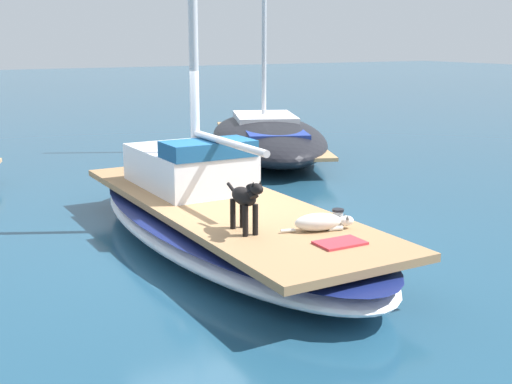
{
  "coord_description": "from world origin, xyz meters",
  "views": [
    {
      "loc": [
        -4.11,
        -8.39,
        2.98
      ],
      "look_at": [
        0.0,
        -1.0,
        1.01
      ],
      "focal_mm": 46.44,
      "sensor_mm": 36.0,
      "label": 1
    }
  ],
  "objects": [
    {
      "name": "mast_main",
      "position": [
        -0.01,
        0.73,
        3.43
      ],
      "size": [
        0.14,
        2.27,
        6.21
      ],
      "color": "silver",
      "rests_on": "sailboat_main"
    },
    {
      "name": "deck_winch",
      "position": [
        0.74,
        -1.81,
        0.76
      ],
      "size": [
        0.16,
        0.16,
        0.21
      ],
      "color": "#B7B7BC",
      "rests_on": "sailboat_main"
    },
    {
      "name": "moored_boat_starboard_side",
      "position": [
        4.4,
        6.29,
        0.52
      ],
      "size": [
        5.34,
        7.71,
        7.77
      ],
      "color": "black",
      "rests_on": "ground"
    },
    {
      "name": "dog_black",
      "position": [
        -0.45,
        -1.54,
        1.08
      ],
      "size": [
        0.24,
        0.94,
        0.7
      ],
      "color": "black",
      "rests_on": "sailboat_main"
    },
    {
      "name": "dog_white",
      "position": [
        0.41,
        -1.91,
        0.77
      ],
      "size": [
        0.94,
        0.4,
        0.22
      ],
      "color": "silver",
      "rests_on": "sailboat_main"
    },
    {
      "name": "sailboat_main",
      "position": [
        0.0,
        0.0,
        0.34
      ],
      "size": [
        2.6,
        7.27,
        0.66
      ],
      "color": "white",
      "rests_on": "ground"
    },
    {
      "name": "ground_plane",
      "position": [
        0.0,
        0.0,
        0.0
      ],
      "size": [
        120.0,
        120.0,
        0.0
      ],
      "primitive_type": "plane",
      "color": "navy"
    },
    {
      "name": "deck_towel",
      "position": [
        0.29,
        -2.48,
        0.68
      ],
      "size": [
        0.56,
        0.36,
        0.03
      ],
      "primitive_type": "cube",
      "rotation": [
        0.0,
        0.0,
        -0.01
      ],
      "color": "#C6333D",
      "rests_on": "sailboat_main"
    },
    {
      "name": "cabin_house",
      "position": [
        -0.01,
        1.12,
        1.01
      ],
      "size": [
        1.43,
        2.24,
        0.84
      ],
      "color": "silver",
      "rests_on": "sailboat_main"
    }
  ]
}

